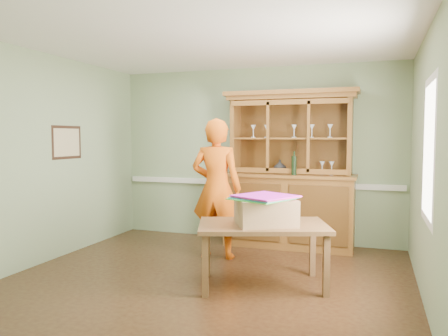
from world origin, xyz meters
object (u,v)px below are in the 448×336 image
at_px(china_hutch, 289,192).
at_px(dining_table, 263,231).
at_px(cardboard_box, 266,212).
at_px(person, 216,188).

relative_size(china_hutch, dining_table, 1.47).
bearing_deg(china_hutch, cardboard_box, -86.72).
xyz_separation_m(china_hutch, cardboard_box, (0.11, -1.90, 0.02)).
bearing_deg(cardboard_box, person, 133.51).
distance_m(china_hutch, dining_table, 1.86).
bearing_deg(china_hutch, person, -130.66).
xyz_separation_m(china_hutch, person, (-0.80, -0.94, 0.13)).
height_order(china_hutch, dining_table, china_hutch).
distance_m(dining_table, cardboard_box, 0.23).
distance_m(dining_table, person, 1.30).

